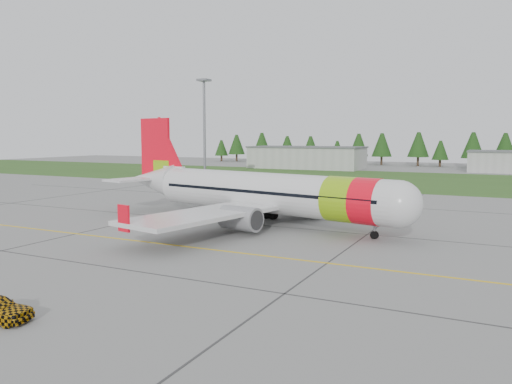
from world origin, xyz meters
The scene contains 8 objects.
ground centered at (0.00, 0.00, 0.00)m, with size 320.00×320.00×0.00m, color gray.
aircraft centered at (-1.55, 20.87, 3.32)m, with size 37.64×35.23×11.51m.
service_van centered at (-12.65, 57.91, 2.06)m, with size 1.43×1.36×4.11m, color white.
grass_strip centered at (0.00, 82.00, 0.01)m, with size 320.00×50.00×0.03m, color #30561E.
taxi_guideline centered at (0.00, 8.00, 0.01)m, with size 120.00×0.25×0.02m, color gold.
hangar_west centered at (-30.00, 110.00, 3.00)m, with size 32.00×14.00×6.00m, color #A8A8A3.
floodlight_mast centered at (-32.00, 58.00, 10.00)m, with size 0.50×0.50×20.00m, color slate.
treeline centered at (0.00, 138.00, 5.00)m, with size 160.00×8.00×10.00m, color #1C3F14, non-canonical shape.
Camera 1 is at (21.19, -26.36, 9.26)m, focal length 35.00 mm.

